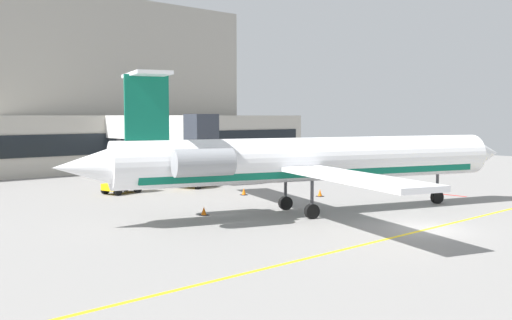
{
  "coord_description": "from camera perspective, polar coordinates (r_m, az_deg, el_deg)",
  "views": [
    {
      "loc": [
        -27.5,
        -16.73,
        6.14
      ],
      "look_at": [
        -0.13,
        13.55,
        3.0
      ],
      "focal_mm": 40.48,
      "sensor_mm": 36.0,
      "label": 1
    }
  ],
  "objects": [
    {
      "name": "safety_cone_charlie",
      "position": [
        35.83,
        -5.17,
        -5.08
      ],
      "size": [
        0.47,
        0.47,
        0.55
      ],
      "color": "orange",
      "rests_on": "ground"
    },
    {
      "name": "pushback_tractor",
      "position": [
        49.74,
        -6.03,
        -1.68
      ],
      "size": [
        3.99,
        3.03,
        1.93
      ],
      "color": "#E5B20C",
      "rests_on": "ground"
    },
    {
      "name": "terminal_building",
      "position": [
        72.17,
        -14.56,
        5.58
      ],
      "size": [
        57.01,
        12.95,
        20.04
      ],
      "color": "#ADA89E",
      "rests_on": "ground"
    },
    {
      "name": "safety_cone_bravo",
      "position": [
        44.77,
        -1.21,
        -3.17
      ],
      "size": [
        0.47,
        0.47,
        0.55
      ],
      "color": "orange",
      "rests_on": "ground"
    },
    {
      "name": "ground",
      "position": [
        32.78,
        16.38,
        -6.67
      ],
      "size": [
        120.0,
        120.0,
        0.11
      ],
      "color": "gray"
    },
    {
      "name": "jet_bridge_west",
      "position": [
        56.23,
        -9.64,
        3.08
      ],
      "size": [
        2.4,
        17.2,
        6.29
      ],
      "color": "silver",
      "rests_on": "ground"
    },
    {
      "name": "baggage_tug",
      "position": [
        57.14,
        10.12,
        -0.93
      ],
      "size": [
        1.96,
        3.7,
        1.98
      ],
      "color": "#19389E",
      "rests_on": "ground"
    },
    {
      "name": "regional_jet",
      "position": [
        36.2,
        5.23,
        0.0
      ],
      "size": [
        30.15,
        24.53,
        8.49
      ],
      "color": "white",
      "rests_on": "ground"
    },
    {
      "name": "belt_loader",
      "position": [
        47.05,
        -12.82,
        -1.99
      ],
      "size": [
        3.21,
        2.29,
        2.25
      ],
      "color": "#E5B20C",
      "rests_on": "ground"
    },
    {
      "name": "safety_cone_alpha",
      "position": [
        44.23,
        6.34,
        -3.29
      ],
      "size": [
        0.47,
        0.47,
        0.55
      ],
      "color": "orange",
      "rests_on": "ground"
    }
  ]
}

